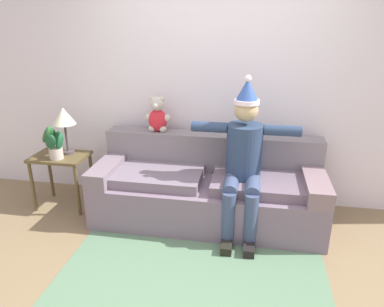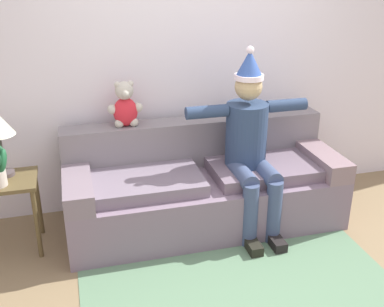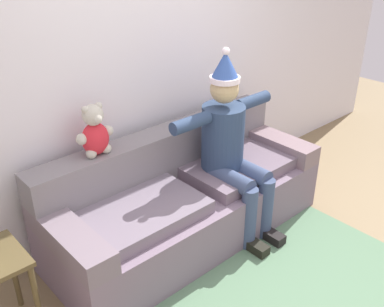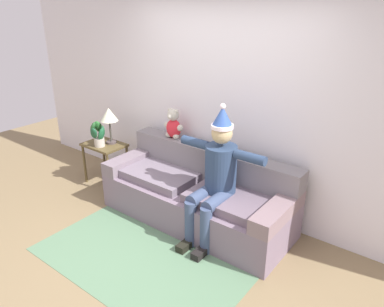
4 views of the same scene
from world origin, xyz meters
name	(u,v)px [view 2 (image 2 of 4)]	position (x,y,z in m)	size (l,w,h in m)	color
ground_plane	(244,294)	(0.00, 0.00, 0.00)	(10.00, 10.00, 0.00)	olive
back_wall	(187,54)	(0.00, 1.55, 1.35)	(7.00, 0.10, 2.70)	silver
couch	(203,186)	(0.00, 1.04, 0.33)	(2.29, 0.87, 0.83)	slate
person_seated	(250,141)	(0.35, 0.87, 0.76)	(1.02, 0.77, 1.51)	navy
teddy_bear	(125,106)	(-0.59, 1.30, 1.00)	(0.29, 0.17, 0.38)	red
area_rug	(244,294)	(0.00, 0.00, 0.00)	(2.19, 1.14, 0.01)	#5C8261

